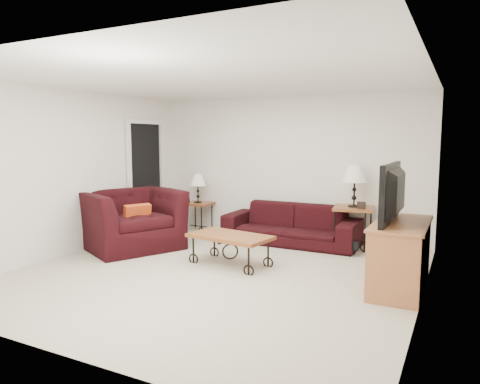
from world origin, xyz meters
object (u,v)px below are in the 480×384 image
side_table_left (198,217)px  armchair (132,220)px  television (401,193)px  lamp_left (198,188)px  coffee_table (230,250)px  sofa (291,224)px  lamp_right (354,186)px  backpack (353,241)px  tv_stand (400,256)px  side_table_right (353,227)px

side_table_left → armchair: 1.68m
side_table_left → television: 4.34m
lamp_left → armchair: (-0.21, -1.65, -0.35)m
coffee_table → television: bearing=0.8°
lamp_left → television: 4.26m
sofa → television: television is taller
lamp_right → backpack: (0.11, -0.45, -0.80)m
lamp_left → armchair: 1.70m
lamp_left → backpack: (3.07, -0.45, -0.61)m
lamp_right → armchair: (-3.17, -1.65, -0.54)m
lamp_right → coffee_table: size_ratio=0.59×
sofa → tv_stand: size_ratio=1.70×
lamp_right → television: (0.92, -1.74, 0.13)m
lamp_left → tv_stand: bearing=-24.1°
coffee_table → tv_stand: tv_stand is taller
sofa → lamp_right: bearing=10.2°
side_table_left → lamp_right: lamp_right is taller
lamp_left → sofa: bearing=-5.3°
sofa → tv_stand: 2.49m
television → lamp_left: bearing=-114.2°
sofa → lamp_right: lamp_right is taller
coffee_table → television: 2.41m
tv_stand → television: bearing=180.0°
armchair → television: size_ratio=1.21×
side_table_left → armchair: size_ratio=0.38×
tv_stand → television: television is taller
side_table_left → lamp_left: bearing=0.0°
lamp_left → coffee_table: 2.50m
lamp_right → coffee_table: (-1.31, -1.77, -0.79)m
tv_stand → backpack: 1.55m
lamp_left → backpack: size_ratio=1.32×
lamp_left → lamp_right: size_ratio=0.81×
lamp_left → lamp_right: lamp_right is taller
lamp_left → backpack: lamp_left is taller
tv_stand → armchair: bearing=178.7°
side_table_right → television: television is taller
lamp_left → television: television is taller
armchair → lamp_right: bearing=-36.2°
side_table_right → coffee_table: size_ratio=0.59×
side_table_right → armchair: 3.57m
armchair → television: bearing=-65.0°
backpack → television: bearing=-65.3°
coffee_table → armchair: size_ratio=0.79×
lamp_left → lamp_right: (2.96, 0.00, 0.19)m
sofa → coffee_table: (-0.31, -1.59, -0.11)m
side_table_right → television: size_ratio=0.57×
side_table_right → backpack: size_ratio=1.62×
lamp_left → television: (3.88, -1.74, 0.32)m
lamp_right → coffee_table: 2.34m
lamp_right → tv_stand: bearing=-61.7°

